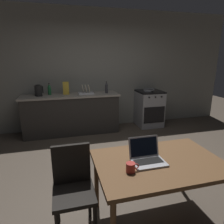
% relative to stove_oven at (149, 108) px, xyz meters
% --- Properties ---
extents(ground_plane, '(12.00, 12.00, 0.00)m').
position_rel_stove_oven_xyz_m(ground_plane, '(-1.33, -1.95, -0.45)').
color(ground_plane, '#473D33').
extents(back_wall, '(6.40, 0.10, 2.80)m').
position_rel_stove_oven_xyz_m(back_wall, '(-1.03, 0.35, 0.95)').
color(back_wall, gray).
rests_on(back_wall, ground_plane).
extents(kitchen_counter, '(2.16, 0.64, 0.90)m').
position_rel_stove_oven_xyz_m(kitchen_counter, '(-1.95, 0.00, 0.00)').
color(kitchen_counter, '#282623').
rests_on(kitchen_counter, ground_plane).
extents(stove_oven, '(0.60, 0.62, 0.90)m').
position_rel_stove_oven_xyz_m(stove_oven, '(0.00, 0.00, 0.00)').
color(stove_oven, gray).
rests_on(stove_oven, ground_plane).
extents(dining_table, '(1.27, 0.85, 0.72)m').
position_rel_stove_oven_xyz_m(dining_table, '(-1.27, -2.90, 0.20)').
color(dining_table, brown).
rests_on(dining_table, ground_plane).
extents(chair, '(0.40, 0.40, 0.88)m').
position_rel_stove_oven_xyz_m(chair, '(-2.12, -2.75, 0.06)').
color(chair, black).
rests_on(chair, ground_plane).
extents(laptop, '(0.32, 0.28, 0.22)m').
position_rel_stove_oven_xyz_m(laptop, '(-1.39, -2.87, 0.31)').
color(laptop, '#99999E').
rests_on(laptop, dining_table).
extents(electric_kettle, '(0.18, 0.16, 0.24)m').
position_rel_stove_oven_xyz_m(electric_kettle, '(-2.62, 0.00, 0.57)').
color(electric_kettle, black).
rests_on(electric_kettle, kitchen_counter).
extents(bottle, '(0.06, 0.06, 0.27)m').
position_rel_stove_oven_xyz_m(bottle, '(-1.13, -0.05, 0.58)').
color(bottle, '#2D2D33').
rests_on(bottle, kitchen_counter).
extents(frying_pan, '(0.27, 0.45, 0.05)m').
position_rel_stove_oven_xyz_m(frying_pan, '(-0.04, -0.03, 0.48)').
color(frying_pan, gray).
rests_on(frying_pan, stove_oven).
extents(coffee_mug, '(0.12, 0.08, 0.09)m').
position_rel_stove_oven_xyz_m(coffee_mug, '(-1.61, -3.01, 0.31)').
color(coffee_mug, '#9E2D28').
rests_on(coffee_mug, dining_table).
extents(cereal_box, '(0.13, 0.05, 0.28)m').
position_rel_stove_oven_xyz_m(cereal_box, '(-2.04, 0.02, 0.60)').
color(cereal_box, gold).
rests_on(cereal_box, kitchen_counter).
extents(dish_rack, '(0.34, 0.26, 0.21)m').
position_rel_stove_oven_xyz_m(dish_rack, '(-1.60, 0.00, 0.50)').
color(dish_rack, silver).
rests_on(dish_rack, kitchen_counter).
extents(bottle_b, '(0.07, 0.07, 0.26)m').
position_rel_stove_oven_xyz_m(bottle_b, '(-2.40, 0.08, 0.57)').
color(bottle_b, '#19592D').
rests_on(bottle_b, kitchen_counter).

